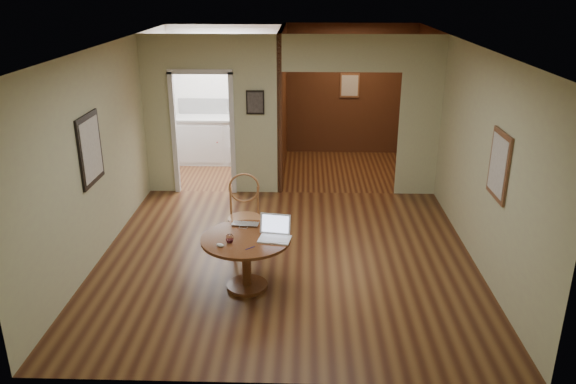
{
  "coord_description": "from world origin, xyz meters",
  "views": [
    {
      "loc": [
        0.23,
        -6.73,
        3.51
      ],
      "look_at": [
        0.03,
        -0.2,
        1.03
      ],
      "focal_mm": 35.0,
      "sensor_mm": 36.0,
      "label": 1
    }
  ],
  "objects_px": {
    "dining_table": "(246,251)",
    "closed_laptop": "(244,226)",
    "chair": "(245,209)",
    "open_laptop": "(275,232)"
  },
  "relations": [
    {
      "from": "chair",
      "to": "open_laptop",
      "type": "bearing_deg",
      "value": -70.77
    },
    {
      "from": "dining_table",
      "to": "closed_laptop",
      "type": "relative_size",
      "value": 3.19
    },
    {
      "from": "chair",
      "to": "closed_laptop",
      "type": "xyz_separation_m",
      "value": [
        0.07,
        -0.71,
        0.08
      ]
    },
    {
      "from": "dining_table",
      "to": "chair",
      "type": "distance_m",
      "value": 1.03
    },
    {
      "from": "dining_table",
      "to": "open_laptop",
      "type": "height_order",
      "value": "open_laptop"
    },
    {
      "from": "chair",
      "to": "closed_laptop",
      "type": "bearing_deg",
      "value": -89.88
    },
    {
      "from": "chair",
      "to": "open_laptop",
      "type": "distance_m",
      "value": 1.11
    },
    {
      "from": "chair",
      "to": "closed_laptop",
      "type": "height_order",
      "value": "chair"
    },
    {
      "from": "chair",
      "to": "closed_laptop",
      "type": "relative_size",
      "value": 3.25
    },
    {
      "from": "dining_table",
      "to": "open_laptop",
      "type": "bearing_deg",
      "value": 3.76
    }
  ]
}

